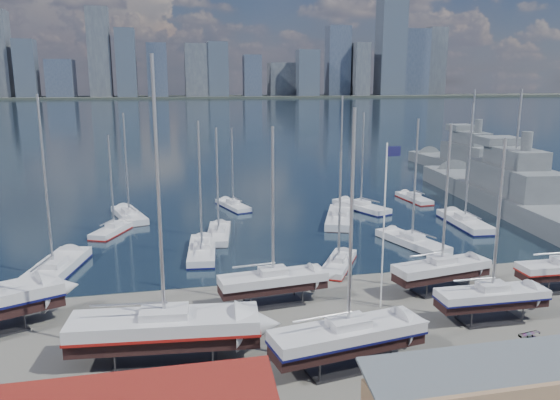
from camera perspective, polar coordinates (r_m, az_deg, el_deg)
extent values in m
plane|color=#605E59|center=(42.36, 10.25, -12.46)|extent=(1400.00, 1400.00, 0.00)
cube|color=#182738|center=(346.15, -9.99, 9.16)|extent=(1400.00, 600.00, 0.40)
cube|color=#2D332D|center=(605.78, -11.15, 10.49)|extent=(1400.00, 80.00, 2.20)
cube|color=#3D4756|center=(611.07, -24.99, 12.35)|extent=(19.55, 21.83, 55.97)
cube|color=#475166|center=(611.51, -21.91, 11.72)|extent=(26.03, 30.49, 37.14)
cube|color=#595E66|center=(595.60, -18.36, 14.41)|extent=(21.60, 16.58, 87.63)
cube|color=#3D4756|center=(594.78, -15.76, 13.61)|extent=(19.42, 28.42, 67.60)
cube|color=#475166|center=(597.06, -12.72, 13.11)|extent=(20.24, 23.80, 54.09)
cube|color=#595E66|center=(595.23, -8.68, 13.26)|extent=(24.62, 19.72, 54.00)
cube|color=#3D4756|center=(595.39, -6.52, 13.42)|extent=(20.75, 17.93, 55.97)
cube|color=#475166|center=(598.58, -2.93, 12.85)|extent=(18.36, 16.25, 43.03)
cube|color=#595E66|center=(624.05, 0.14, 12.51)|extent=(28.49, 22.03, 35.69)
cube|color=#3D4756|center=(612.96, 2.90, 13.12)|extent=(23.34, 17.87, 49.11)
cube|color=#475166|center=(638.84, 6.05, 14.24)|extent=(25.35, 19.79, 75.95)
cube|color=#595E66|center=(640.20, 8.27, 13.36)|extent=(17.00, 27.45, 57.67)
cube|color=#3D4756|center=(654.97, 11.49, 15.34)|extent=(29.28, 24.05, 106.04)
cube|color=#475166|center=(676.17, 13.66, 13.79)|extent=(30.82, 28.37, 74.41)
cube|color=#595E66|center=(691.30, 15.89, 13.76)|extent=(21.74, 17.03, 77.48)
cube|color=#53595F|center=(28.41, 23.64, -18.48)|extent=(12.60, 8.40, 1.27)
cube|color=#2D2D33|center=(37.27, -11.78, -16.01)|extent=(6.80, 3.61, 0.16)
cube|color=black|center=(36.55, -11.89, -13.81)|extent=(12.11, 3.95, 0.95)
cube|color=silver|center=(36.14, -11.96, -12.45)|extent=(12.15, 4.45, 0.95)
cube|color=maroon|center=(36.33, -11.92, -13.08)|extent=(12.28, 4.49, 0.19)
cube|color=silver|center=(35.85, -12.01, -11.40)|extent=(3.15, 2.27, 0.50)
cylinder|color=#B2B2B7|center=(33.53, -12.60, 0.88)|extent=(0.22, 0.22, 16.05)
cube|color=#2D2D33|center=(44.79, -0.72, -10.73)|extent=(4.98, 2.70, 0.16)
cube|color=black|center=(44.24, -0.73, -8.98)|extent=(8.84, 3.01, 0.69)
cube|color=silver|center=(43.99, -0.73, -8.14)|extent=(8.88, 3.37, 0.69)
cube|color=silver|center=(43.79, -0.73, -7.41)|extent=(2.32, 1.69, 0.50)
cylinder|color=#B2B2B7|center=(42.23, -0.75, -0.23)|extent=(0.22, 0.22, 11.70)
cube|color=#2D2D33|center=(36.14, 7.03, -16.79)|extent=(5.78, 3.36, 0.16)
cube|color=black|center=(35.43, 7.10, -14.65)|extent=(10.15, 3.97, 0.79)
cube|color=silver|center=(35.08, 7.13, -13.50)|extent=(10.22, 4.38, 0.79)
cube|color=#0D0E41|center=(35.24, 7.12, -14.03)|extent=(10.32, 4.42, 0.16)
cube|color=silver|center=(34.80, 7.16, -12.54)|extent=(2.72, 2.05, 0.50)
cylinder|color=#B2B2B7|center=(32.64, 7.46, -2.23)|extent=(0.22, 0.22, 13.36)
cube|color=#2D2D33|center=(49.36, 16.39, -9.02)|extent=(5.07, 2.97, 0.16)
cube|color=black|center=(48.86, 16.49, -7.41)|extent=(8.89, 3.52, 0.69)
cube|color=silver|center=(48.64, 16.54, -6.64)|extent=(8.96, 3.88, 0.69)
cube|color=silver|center=(48.45, 16.59, -5.97)|extent=(2.38, 1.81, 0.50)
cylinder|color=#B2B2B7|center=(47.05, 17.00, 0.53)|extent=(0.22, 0.22, 11.70)
cube|color=#2D2D33|center=(44.73, 21.05, -11.63)|extent=(4.60, 2.17, 0.16)
cube|color=black|center=(44.18, 21.19, -9.90)|extent=(8.34, 2.11, 0.66)
cube|color=silver|center=(43.94, 21.26, -9.10)|extent=(8.34, 2.46, 0.66)
cube|color=#0D0E41|center=(44.05, 21.23, -9.47)|extent=(8.43, 2.48, 0.13)
cube|color=silver|center=(43.74, 21.32, -8.38)|extent=(2.10, 1.43, 0.50)
cylinder|color=#B2B2B7|center=(42.23, 21.88, -1.55)|extent=(0.22, 0.22, 11.22)
cube|color=black|center=(55.18, -22.51, -7.63)|extent=(5.17, 11.79, 0.92)
cube|color=silver|center=(54.89, -22.59, -6.72)|extent=(5.64, 11.89, 0.92)
cube|color=#0D0E41|center=(55.03, -22.55, -7.14)|extent=(5.70, 12.01, 0.18)
cube|color=silver|center=(54.68, -22.65, -6.02)|extent=(2.51, 3.22, 0.50)
cylinder|color=#B2B2B7|center=(52.93, -23.31, 1.72)|extent=(0.22, 0.22, 15.48)
cube|color=black|center=(67.95, -16.88, -3.45)|extent=(5.10, 8.11, 0.64)
cube|color=silver|center=(67.78, -16.92, -2.92)|extent=(5.41, 8.25, 0.64)
cube|color=maroon|center=(67.86, -16.90, -3.16)|extent=(5.46, 8.33, 0.13)
cube|color=silver|center=(67.64, -16.95, -2.45)|extent=(2.07, 2.39, 0.50)
cylinder|color=#B2B2B7|center=(66.56, -17.22, 1.87)|extent=(0.22, 0.22, 10.86)
cube|color=black|center=(74.13, -15.44, -2.10)|extent=(4.87, 9.76, 0.76)
cube|color=silver|center=(73.95, -15.48, -1.53)|extent=(5.25, 9.87, 0.76)
cube|color=silver|center=(73.81, -15.50, -1.05)|extent=(2.21, 2.73, 0.50)
cylinder|color=#B2B2B7|center=(72.69, -15.78, 3.68)|extent=(0.22, 0.22, 12.84)
cube|color=black|center=(57.45, -8.12, -5.94)|extent=(3.30, 9.76, 0.77)
cube|color=silver|center=(57.21, -8.14, -5.21)|extent=(3.70, 9.81, 0.77)
cube|color=#0D0E41|center=(57.32, -8.13, -5.55)|extent=(3.74, 9.90, 0.15)
cube|color=silver|center=(57.03, -8.16, -4.61)|extent=(1.86, 2.55, 0.50)
cylinder|color=#B2B2B7|center=(55.56, -8.36, 1.53)|extent=(0.22, 0.22, 12.92)
cube|color=black|center=(63.43, -6.41, -4.11)|extent=(3.44, 8.96, 0.70)
cube|color=silver|center=(63.24, -6.42, -3.50)|extent=(3.80, 9.02, 0.70)
cube|color=silver|center=(63.08, -6.44, -2.98)|extent=(1.80, 2.39, 0.50)
cylinder|color=#B2B2B7|center=(61.84, -6.56, 2.08)|extent=(0.22, 0.22, 11.80)
cube|color=black|center=(77.62, -4.91, -1.01)|extent=(4.01, 8.07, 0.63)
cube|color=silver|center=(77.48, -4.92, -0.56)|extent=(4.33, 8.16, 0.63)
cube|color=#0D0E41|center=(77.54, -4.92, -0.77)|extent=(4.37, 8.24, 0.13)
cube|color=silver|center=(77.35, -4.93, -0.15)|extent=(1.82, 2.26, 0.50)
cylinder|color=#B2B2B7|center=(76.43, -5.00, 3.55)|extent=(0.22, 0.22, 10.61)
cube|color=black|center=(53.45, 6.11, -7.23)|extent=(5.49, 7.68, 0.62)
cube|color=silver|center=(53.24, 6.13, -6.60)|extent=(5.78, 7.84, 0.62)
cube|color=maroon|center=(53.34, 6.12, -6.89)|extent=(5.84, 7.92, 0.12)
cube|color=silver|center=(53.07, 6.14, -6.02)|extent=(2.11, 2.34, 0.50)
cylinder|color=#B2B2B7|center=(51.72, 6.27, -0.75)|extent=(0.22, 0.22, 10.52)
cube|color=black|center=(70.43, 6.24, -2.51)|extent=(6.44, 11.22, 0.88)
cube|color=silver|center=(70.21, 6.25, -1.81)|extent=(6.87, 11.39, 0.88)
cube|color=silver|center=(70.05, 6.27, -1.26)|extent=(2.72, 3.24, 0.50)
cylinder|color=#B2B2B7|center=(68.73, 6.40, 4.57)|extent=(0.22, 0.22, 14.88)
cube|color=black|center=(77.19, 8.44, -1.22)|extent=(5.61, 9.55, 0.75)
cube|color=silver|center=(77.02, 8.46, -0.67)|extent=(5.97, 9.70, 0.75)
cube|color=#0D0E41|center=(77.10, 8.45, -0.92)|extent=(6.03, 9.80, 0.15)
cube|color=silver|center=(76.88, 8.47, -0.22)|extent=(2.35, 2.77, 0.50)
cylinder|color=#B2B2B7|center=(75.81, 8.62, 4.28)|extent=(0.22, 0.22, 12.69)
cube|color=black|center=(61.70, 13.58, -4.88)|extent=(4.72, 9.84, 0.77)
cube|color=silver|center=(61.48, 13.62, -4.20)|extent=(5.10, 9.94, 0.77)
cube|color=silver|center=(61.31, 13.65, -3.63)|extent=(2.18, 2.73, 0.50)
cylinder|color=#B2B2B7|center=(59.94, 13.94, 2.09)|extent=(0.22, 0.22, 12.93)
cube|color=black|center=(71.88, 18.69, -2.78)|extent=(3.34, 10.59, 0.83)
cube|color=silver|center=(71.67, 18.74, -2.14)|extent=(3.77, 10.62, 0.83)
cube|color=#0D0E41|center=(71.77, 18.72, -2.43)|extent=(3.81, 10.73, 0.17)
cube|color=silver|center=(71.52, 18.78, -1.62)|extent=(1.96, 2.74, 0.50)
cylinder|color=#B2B2B7|center=(70.28, 19.16, 3.76)|extent=(0.22, 0.22, 14.06)
cube|color=black|center=(84.58, 13.79, -0.22)|extent=(2.32, 7.97, 0.63)
cube|color=silver|center=(84.45, 13.81, 0.20)|extent=(2.65, 7.99, 0.63)
cube|color=maroon|center=(84.51, 13.80, 0.01)|extent=(2.67, 8.07, 0.13)
cube|color=silver|center=(84.34, 13.83, 0.57)|extent=(1.43, 2.04, 0.50)
cylinder|color=#B2B2B7|center=(83.49, 14.01, 3.98)|extent=(0.22, 0.22, 10.63)
cube|color=slate|center=(82.64, 22.99, -0.65)|extent=(13.26, 48.82, 4.34)
cube|color=slate|center=(81.91, 23.22, 2.05)|extent=(8.09, 17.49, 3.60)
cube|color=slate|center=(81.48, 23.40, 4.13)|extent=(5.72, 10.12, 2.40)
cube|color=slate|center=(85.51, 21.94, 5.74)|extent=(5.93, 5.42, 1.20)
cylinder|color=#B2B2B7|center=(81.00, 23.72, 7.77)|extent=(0.30, 0.30, 8.00)
cube|color=slate|center=(111.81, 19.14, 2.76)|extent=(6.53, 39.87, 3.59)
cube|color=slate|center=(111.32, 19.27, 4.58)|extent=(5.15, 13.97, 3.60)
cube|color=slate|center=(110.99, 19.38, 6.12)|extent=(3.86, 7.98, 2.40)
cube|color=slate|center=(114.23, 18.38, 7.20)|extent=(4.48, 4.00, 1.20)
cylinder|color=#B2B2B7|center=(110.61, 19.57, 8.79)|extent=(0.30, 0.30, 8.00)
imported|color=gray|center=(32.76, 16.14, -19.16)|extent=(3.66, 5.87, 1.51)
imported|color=gray|center=(39.56, 26.89, -14.43)|extent=(2.72, 5.00, 1.38)
cylinder|color=white|center=(42.88, 10.79, -2.84)|extent=(0.12, 0.12, 13.12)
cube|color=#161544|center=(41.97, 11.80, 5.01)|extent=(1.09, 0.05, 0.77)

